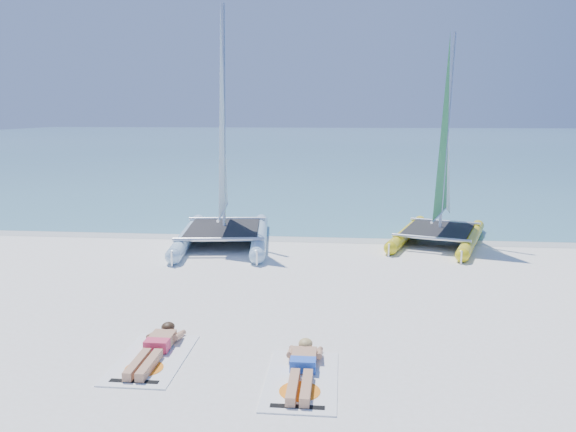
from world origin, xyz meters
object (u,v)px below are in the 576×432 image
object	(u,v)px
towel_a	(152,359)
sunbather_b	(303,366)
towel_b	(302,380)
catamaran_blue	(222,170)
sunbather_a	(156,347)
catamaran_yellow	(444,173)

from	to	relation	value
towel_a	sunbather_b	world-z (taller)	sunbather_b
towel_b	towel_a	bearing A→B (deg)	168.80
towel_a	sunbather_b	xyz separation A→B (m)	(2.31, -0.26, 0.11)
towel_a	catamaran_blue	bearing A→B (deg)	93.97
towel_b	sunbather_b	world-z (taller)	sunbather_b
sunbather_a	catamaran_blue	bearing A→B (deg)	94.07
catamaran_blue	towel_b	size ratio (longest dim) A/B	3.78
towel_b	sunbather_b	size ratio (longest dim) A/B	1.07
catamaran_yellow	towel_a	size ratio (longest dim) A/B	3.34
towel_a	sunbather_a	distance (m)	0.22
catamaran_yellow	sunbather_a	bearing A→B (deg)	-105.53
catamaran_yellow	sunbather_a	size ratio (longest dim) A/B	3.58
catamaran_yellow	catamaran_blue	bearing A→B (deg)	-152.47
towel_b	sunbather_b	xyz separation A→B (m)	(0.00, 0.19, 0.11)
towel_a	towel_b	xyz separation A→B (m)	(2.31, -0.46, 0.00)
catamaran_yellow	towel_a	distance (m)	10.67
towel_a	towel_b	distance (m)	2.35
towel_a	towel_b	world-z (taller)	same
catamaran_yellow	towel_a	world-z (taller)	catamaran_yellow
catamaran_yellow	towel_a	bearing A→B (deg)	-104.94
sunbather_a	sunbather_b	size ratio (longest dim) A/B	1.00
towel_b	catamaran_blue	bearing A→B (deg)	109.12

